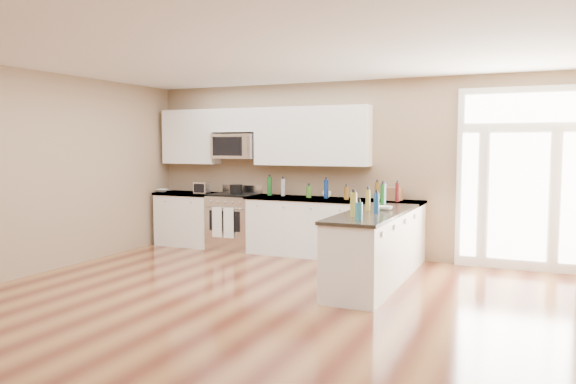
{
  "coord_description": "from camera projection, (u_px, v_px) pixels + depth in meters",
  "views": [
    {
      "loc": [
        2.83,
        -4.63,
        1.79
      ],
      "look_at": [
        -0.16,
        2.0,
        1.17
      ],
      "focal_mm": 35.0,
      "sensor_mm": 36.0,
      "label": 1
    }
  ],
  "objects": [
    {
      "name": "peninsula_cabinet",
      "position": [
        373.0,
        251.0,
        7.13
      ],
      "size": [
        0.69,
        2.32,
        0.94
      ],
      "color": "white",
      "rests_on": "ground"
    },
    {
      "name": "ground",
      "position": [
        219.0,
        327.0,
        5.51
      ],
      "size": [
        8.0,
        8.0,
        0.0
      ],
      "primitive_type": "plane",
      "color": "#582719"
    },
    {
      "name": "back_cabinet_left",
      "position": [
        189.0,
        220.0,
        10.0
      ],
      "size": [
        1.1,
        0.66,
        0.94
      ],
      "color": "white",
      "rests_on": "ground"
    },
    {
      "name": "bowl_peninsula",
      "position": [
        386.0,
        208.0,
        7.25
      ],
      "size": [
        0.18,
        0.18,
        0.05
      ],
      "primitive_type": "imported",
      "rotation": [
        0.0,
        0.0,
        0.03
      ],
      "color": "white",
      "rests_on": "peninsula_cabinet"
    },
    {
      "name": "bowl_left",
      "position": [
        162.0,
        191.0,
        10.05
      ],
      "size": [
        0.22,
        0.22,
        0.05
      ],
      "primitive_type": "imported",
      "rotation": [
        0.0,
        0.0,
        -0.04
      ],
      "color": "white",
      "rests_on": "back_cabinet_left"
    },
    {
      "name": "upper_cabinet_right",
      "position": [
        312.0,
        136.0,
        9.07
      ],
      "size": [
        1.94,
        0.33,
        0.95
      ],
      "primitive_type": "cube",
      "color": "white",
      "rests_on": "room_shell"
    },
    {
      "name": "microwave",
      "position": [
        236.0,
        146.0,
        9.61
      ],
      "size": [
        0.78,
        0.41,
        0.42
      ],
      "color": "silver",
      "rests_on": "room_shell"
    },
    {
      "name": "kitchen_range",
      "position": [
        234.0,
        221.0,
        9.61
      ],
      "size": [
        0.79,
        0.7,
        1.08
      ],
      "color": "silver",
      "rests_on": "ground"
    },
    {
      "name": "room_shell",
      "position": [
        218.0,
        153.0,
        5.37
      ],
      "size": [
        8.0,
        8.0,
        8.0
      ],
      "color": "#967C5F",
      "rests_on": "ground"
    },
    {
      "name": "upper_cabinet_short",
      "position": [
        237.0,
        120.0,
        9.61
      ],
      "size": [
        0.82,
        0.33,
        0.4
      ],
      "primitive_type": "cube",
      "color": "white",
      "rests_on": "room_shell"
    },
    {
      "name": "toaster_oven",
      "position": [
        202.0,
        188.0,
        9.71
      ],
      "size": [
        0.25,
        0.2,
        0.2
      ],
      "primitive_type": "cube",
      "rotation": [
        0.0,
        0.0,
        0.06
      ],
      "color": "silver",
      "rests_on": "back_cabinet_left"
    },
    {
      "name": "cup_counter",
      "position": [
        327.0,
        194.0,
        8.99
      ],
      "size": [
        0.15,
        0.15,
        0.11
      ],
      "primitive_type": "imported",
      "rotation": [
        0.0,
        0.0,
        0.09
      ],
      "color": "white",
      "rests_on": "back_cabinet_right"
    },
    {
      "name": "counter_bottles",
      "position": [
        341.0,
        194.0,
        8.05
      ],
      "size": [
        2.38,
        2.46,
        0.32
      ],
      "color": "#19591E",
      "rests_on": "back_cabinet_right"
    },
    {
      "name": "cardboard_box",
      "position": [
        393.0,
        194.0,
        8.54
      ],
      "size": [
        0.27,
        0.21,
        0.2
      ],
      "primitive_type": "cube",
      "rotation": [
        0.0,
        0.0,
        -0.14
      ],
      "color": "brown",
      "rests_on": "back_cabinet_right"
    },
    {
      "name": "back_cabinet_right",
      "position": [
        332.0,
        230.0,
        8.89
      ],
      "size": [
        2.85,
        0.66,
        0.94
      ],
      "color": "white",
      "rests_on": "ground"
    },
    {
      "name": "upper_cabinet_left",
      "position": [
        192.0,
        137.0,
        10.01
      ],
      "size": [
        1.04,
        0.33,
        0.95
      ],
      "primitive_type": "cube",
      "color": "white",
      "rests_on": "room_shell"
    },
    {
      "name": "entry_door",
      "position": [
        519.0,
        179.0,
        7.95
      ],
      "size": [
        1.7,
        0.1,
        2.6
      ],
      "color": "white",
      "rests_on": "ground"
    },
    {
      "name": "stockpot",
      "position": [
        236.0,
        189.0,
        9.61
      ],
      "size": [
        0.26,
        0.26,
        0.17
      ],
      "primitive_type": "cylinder",
      "rotation": [
        0.0,
        0.0,
        -0.17
      ],
      "color": "black",
      "rests_on": "kitchen_range"
    }
  ]
}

